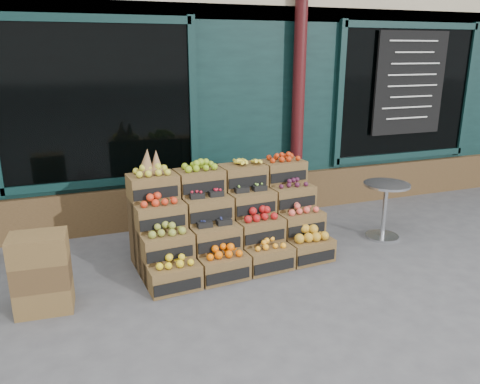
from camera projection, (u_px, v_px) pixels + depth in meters
name	position (u px, v px, depth m)	size (l,w,h in m)	color
ground	(280.00, 283.00, 5.04)	(60.00, 60.00, 0.00)	#4B4B4E
shop_facade	(170.00, 51.00, 8.94)	(12.00, 6.24, 4.80)	black
crate_display	(229.00, 225.00, 5.54)	(2.29, 1.25, 1.38)	brown
spare_crates	(42.00, 273.00, 4.42)	(0.54, 0.39, 0.78)	brown
bistro_table	(385.00, 204.00, 6.15)	(0.60, 0.60, 0.75)	silver
shopkeeper	(68.00, 150.00, 6.50)	(0.78, 0.51, 2.15)	#14471D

